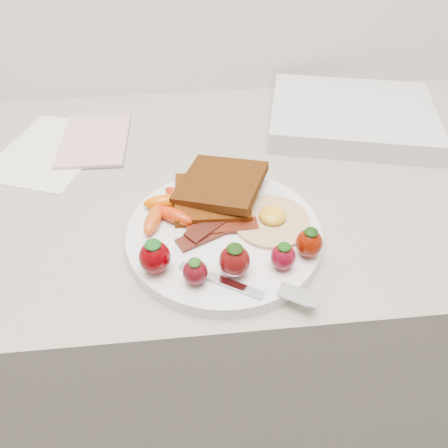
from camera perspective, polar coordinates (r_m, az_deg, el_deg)
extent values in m
cube|color=gray|center=(1.06, -1.56, -13.59)|extent=(2.00, 0.60, 0.90)
cylinder|color=white|center=(0.61, 0.00, -1.30)|extent=(0.27, 0.27, 0.02)
cube|color=#461E05|center=(0.64, -1.59, 3.42)|extent=(0.11, 0.11, 0.01)
cube|color=black|center=(0.65, -0.41, 5.35)|extent=(0.15, 0.15, 0.03)
cylinder|color=beige|center=(0.61, 6.19, 0.41)|extent=(0.11, 0.11, 0.01)
ellipsoid|color=gold|center=(0.61, 6.38, 1.13)|extent=(0.04, 0.04, 0.02)
cube|color=black|center=(0.59, -1.71, -1.16)|extent=(0.10, 0.07, 0.00)
cube|color=#4E0E09|center=(0.60, -0.25, -0.38)|extent=(0.10, 0.03, 0.00)
cube|color=black|center=(0.60, -1.09, 0.36)|extent=(0.09, 0.08, 0.00)
ellipsoid|color=#DD5E00|center=(0.64, -7.68, 2.91)|extent=(0.07, 0.03, 0.02)
ellipsoid|color=red|center=(0.61, -6.54, 1.10)|extent=(0.06, 0.05, 0.02)
ellipsoid|color=#CF4D13|center=(0.61, -9.24, 0.60)|extent=(0.04, 0.06, 0.02)
ellipsoid|color=red|center=(0.64, -6.17, 3.58)|extent=(0.05, 0.05, 0.02)
ellipsoid|color=#5E0004|center=(0.54, -9.02, -4.31)|extent=(0.04, 0.04, 0.04)
ellipsoid|color=#124B15|center=(0.53, -9.29, -2.67)|extent=(0.02, 0.02, 0.01)
ellipsoid|color=#550A12|center=(0.53, -3.78, -6.30)|extent=(0.03, 0.03, 0.03)
ellipsoid|color=#1C4C14|center=(0.51, -3.87, -5.04)|extent=(0.02, 0.02, 0.01)
ellipsoid|color=#53090A|center=(0.53, 1.39, -4.88)|extent=(0.04, 0.04, 0.04)
ellipsoid|color=black|center=(0.52, 1.43, -3.25)|extent=(0.02, 0.02, 0.01)
ellipsoid|color=maroon|center=(0.55, 7.71, -4.28)|extent=(0.03, 0.03, 0.04)
ellipsoid|color=#11490A|center=(0.53, 7.89, -2.98)|extent=(0.02, 0.02, 0.01)
ellipsoid|color=#6C1202|center=(0.57, 11.06, -2.47)|extent=(0.03, 0.03, 0.04)
ellipsoid|color=black|center=(0.55, 11.33, -1.04)|extent=(0.02, 0.02, 0.01)
cube|color=silver|center=(0.54, -0.46, -7.29)|extent=(0.10, 0.07, 0.00)
cube|color=silver|center=(0.53, 9.66, -9.14)|extent=(0.05, 0.04, 0.00)
cube|color=white|center=(0.84, -21.75, 8.90)|extent=(0.22, 0.25, 0.00)
cube|color=#D5A7AB|center=(0.84, -16.54, 10.52)|extent=(0.12, 0.17, 0.01)
cube|color=silver|center=(0.88, 16.31, 13.38)|extent=(0.35, 0.30, 0.04)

